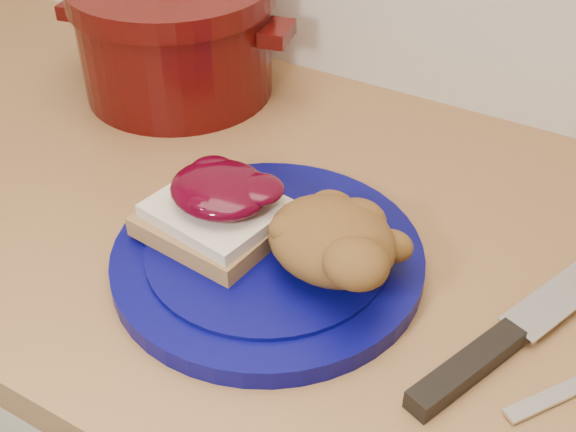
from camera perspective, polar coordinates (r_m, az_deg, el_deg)
The scene contains 6 objects.
plate at distance 0.67m, azimuth -1.60°, elevation -3.35°, with size 0.29×0.29×0.02m, color #05054D.
sandwich at distance 0.67m, azimuth -5.63°, elevation 0.72°, with size 0.13×0.12×0.06m.
stuffing_mound at distance 0.63m, azimuth 3.47°, elevation -1.91°, with size 0.12×0.10×0.06m, color brown.
chef_knife at distance 0.62m, azimuth 16.52°, elevation -9.51°, with size 0.14×0.31×0.02m.
dutch_oven at distance 0.94m, azimuth -8.86°, elevation 13.83°, with size 0.30×0.30×0.16m.
pepper_grinder at distance 0.94m, azimuth -6.71°, elevation 13.81°, with size 0.07×0.07×0.14m.
Camera 1 is at (0.25, 1.00, 1.35)m, focal length 45.00 mm.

